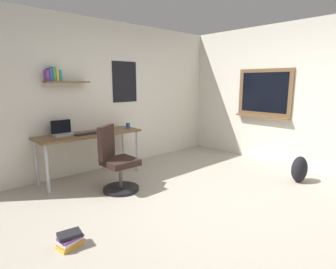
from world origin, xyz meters
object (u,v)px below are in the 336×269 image
object	(u,v)px
computer_mouse	(103,131)
coffee_mug	(128,126)
desk	(90,137)
book_stack_on_floor	(70,240)
laptop	(63,131)
keyboard	(87,134)
office_chair	(116,163)
backpack	(299,169)

from	to	relation	value
computer_mouse	coffee_mug	distance (m)	0.54
desk	book_stack_on_floor	bearing A→B (deg)	-123.07
desk	laptop	distance (m)	0.42
keyboard	computer_mouse	xyz separation A→B (m)	(0.28, 0.00, 0.01)
office_chair	keyboard	distance (m)	0.77
desk	backpack	distance (m)	3.37
computer_mouse	backpack	xyz separation A→B (m)	(2.10, -2.34, -0.55)
computer_mouse	coffee_mug	bearing A→B (deg)	5.35
coffee_mug	backpack	bearing A→B (deg)	-56.74
coffee_mug	book_stack_on_floor	bearing A→B (deg)	-137.89
desk	book_stack_on_floor	world-z (taller)	desk
office_chair	laptop	xyz separation A→B (m)	(-0.39, 0.89, 0.39)
book_stack_on_floor	office_chair	bearing A→B (deg)	39.63
desk	keyboard	size ratio (longest dim) A/B	4.49
desk	coffee_mug	xyz separation A→B (m)	(0.73, -0.02, 0.12)
book_stack_on_floor	backpack	bearing A→B (deg)	-12.63
laptop	backpack	bearing A→B (deg)	-43.68
book_stack_on_floor	laptop	bearing A→B (deg)	68.58
office_chair	book_stack_on_floor	world-z (taller)	office_chair
laptop	coffee_mug	distance (m)	1.12
book_stack_on_floor	keyboard	bearing A→B (deg)	57.87
keyboard	desk	bearing A→B (deg)	40.65
keyboard	coffee_mug	xyz separation A→B (m)	(0.81, 0.05, 0.04)
desk	computer_mouse	distance (m)	0.23
laptop	computer_mouse	world-z (taller)	laptop
laptop	coffee_mug	size ratio (longest dim) A/B	3.37
keyboard	computer_mouse	bearing A→B (deg)	0.00
keyboard	book_stack_on_floor	bearing A→B (deg)	-122.13
office_chair	coffee_mug	distance (m)	1.09
laptop	backpack	distance (m)	3.74
desk	laptop	size ratio (longest dim) A/B	5.36
office_chair	book_stack_on_floor	xyz separation A→B (m)	(-1.09, -0.90, -0.33)
office_chair	backpack	xyz separation A→B (m)	(2.29, -1.66, -0.20)
computer_mouse	laptop	bearing A→B (deg)	159.73
computer_mouse	backpack	size ratio (longest dim) A/B	0.25
desk	keyboard	bearing A→B (deg)	-139.35
office_chair	book_stack_on_floor	size ratio (longest dim) A/B	3.84
office_chair	book_stack_on_floor	distance (m)	1.46
keyboard	backpack	xyz separation A→B (m)	(2.38, -2.34, -0.55)
computer_mouse	desk	bearing A→B (deg)	160.08
desk	office_chair	distance (m)	0.80
office_chair	laptop	bearing A→B (deg)	113.36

